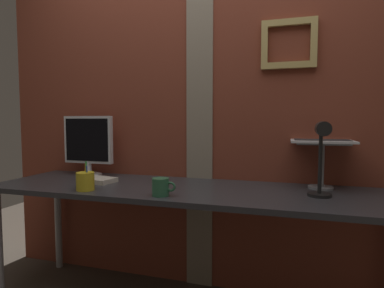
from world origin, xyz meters
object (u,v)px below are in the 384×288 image
desk_lamp (322,151)px  pen_cup (85,181)px  coffee_mug (161,187)px  monitor (88,143)px  laptop (321,132)px

desk_lamp → pen_cup: desk_lamp is taller
desk_lamp → coffee_mug: bearing=-167.6°
monitor → coffee_mug: bearing=-30.4°
desk_lamp → coffee_mug: 0.83m
monitor → desk_lamp: size_ratio=1.10×
monitor → laptop: (1.55, 0.07, 0.09)m
monitor → coffee_mug: size_ratio=3.33×
monitor → coffee_mug: (0.73, -0.43, -0.19)m
laptop → desk_lamp: 0.34m
laptop → coffee_mug: size_ratio=2.69×
monitor → pen_cup: monitor is taller
pen_cup → laptop: bearing=21.4°
monitor → desk_lamp: 1.55m
laptop → desk_lamp: size_ratio=0.88×
laptop → pen_cup: laptop is taller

